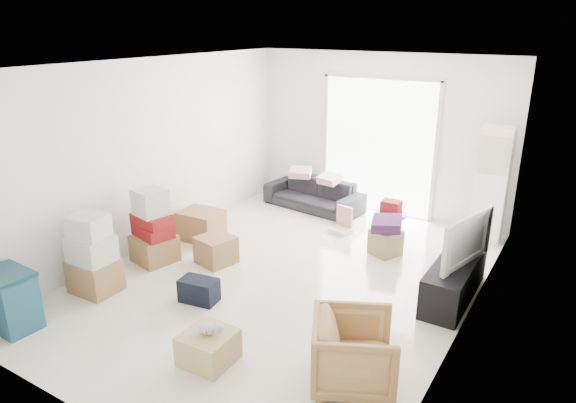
% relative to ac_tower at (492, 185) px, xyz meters
% --- Properties ---
extents(room_shell, '(4.98, 6.48, 3.18)m').
position_rel_ac_tower_xyz_m(room_shell, '(-1.95, -2.65, 0.48)').
color(room_shell, white).
rests_on(room_shell, ground).
extents(sliding_door, '(2.10, 0.04, 2.33)m').
position_rel_ac_tower_xyz_m(sliding_door, '(-1.95, 0.33, 0.37)').
color(sliding_door, white).
rests_on(sliding_door, room_shell).
extents(ac_tower, '(0.45, 0.30, 1.75)m').
position_rel_ac_tower_xyz_m(ac_tower, '(0.00, 0.00, 0.00)').
color(ac_tower, white).
rests_on(ac_tower, room_shell).
extents(tv_console, '(0.43, 1.45, 0.48)m').
position_rel_ac_tower_xyz_m(tv_console, '(0.05, -2.02, -0.63)').
color(tv_console, black).
rests_on(tv_console, room_shell).
extents(television, '(0.84, 1.15, 0.14)m').
position_rel_ac_tower_xyz_m(television, '(0.05, -2.02, -0.32)').
color(television, black).
rests_on(television, tv_console).
extents(sofa, '(1.83, 0.74, 0.70)m').
position_rel_ac_tower_xyz_m(sofa, '(-2.91, -0.15, -0.53)').
color(sofa, black).
rests_on(sofa, room_shell).
extents(pillow_left, '(0.50, 0.45, 0.13)m').
position_rel_ac_tower_xyz_m(pillow_left, '(-3.21, -0.12, -0.11)').
color(pillow_left, '#D89DB3').
rests_on(pillow_left, sofa).
extents(pillow_right, '(0.42, 0.36, 0.13)m').
position_rel_ac_tower_xyz_m(pillow_right, '(-2.59, -0.20, -0.11)').
color(pillow_right, '#D89DB3').
rests_on(pillow_right, sofa).
extents(armchair, '(0.93, 0.95, 0.75)m').
position_rel_ac_tower_xyz_m(armchair, '(-0.32, -4.10, -0.50)').
color(armchair, tan).
rests_on(armchair, room_shell).
extents(storage_bins, '(0.60, 0.43, 0.67)m').
position_rel_ac_tower_xyz_m(storage_bins, '(-3.85, -5.19, -0.54)').
color(storage_bins, navy).
rests_on(storage_bins, room_shell).
extents(box_stack_a, '(0.56, 0.47, 1.00)m').
position_rel_ac_tower_xyz_m(box_stack_a, '(-3.75, -4.18, -0.43)').
color(box_stack_a, '#966D43').
rests_on(box_stack_a, room_shell).
extents(box_stack_b, '(0.64, 0.61, 1.04)m').
position_rel_ac_tower_xyz_m(box_stack_b, '(-3.75, -3.18, -0.42)').
color(box_stack_b, '#966D43').
rests_on(box_stack_b, room_shell).
extents(box_stack_c, '(0.64, 0.54, 0.44)m').
position_rel_ac_tower_xyz_m(box_stack_c, '(-3.72, -2.24, -0.65)').
color(box_stack_c, '#966D43').
rests_on(box_stack_c, room_shell).
extents(loose_box, '(0.54, 0.54, 0.38)m').
position_rel_ac_tower_xyz_m(loose_box, '(-2.99, -2.78, -0.69)').
color(loose_box, '#966D43').
rests_on(loose_box, room_shell).
extents(duffel_bag, '(0.48, 0.33, 0.28)m').
position_rel_ac_tower_xyz_m(duffel_bag, '(-2.50, -3.70, -0.73)').
color(duffel_bag, black).
rests_on(duffel_bag, room_shell).
extents(ottoman, '(0.48, 0.48, 0.36)m').
position_rel_ac_tower_xyz_m(ottoman, '(-1.10, -1.30, -0.69)').
color(ottoman, olive).
rests_on(ottoman, room_shell).
extents(blanket, '(0.50, 0.50, 0.14)m').
position_rel_ac_tower_xyz_m(blanket, '(-1.10, -1.30, -0.44)').
color(blanket, '#471F4E').
rests_on(blanket, ottoman).
extents(kids_table, '(0.48, 0.48, 0.61)m').
position_rel_ac_tower_xyz_m(kids_table, '(-1.26, -0.73, -0.44)').
color(kids_table, '#103BBB').
rests_on(kids_table, room_shell).
extents(toy_walker, '(0.35, 0.32, 0.41)m').
position_rel_ac_tower_xyz_m(toy_walker, '(-1.99, -0.89, -0.76)').
color(toy_walker, silver).
rests_on(toy_walker, room_shell).
extents(wood_crate, '(0.48, 0.48, 0.32)m').
position_rel_ac_tower_xyz_m(wood_crate, '(-1.66, -4.54, -0.72)').
color(wood_crate, tan).
rests_on(wood_crate, room_shell).
extents(plush_bunny, '(0.25, 0.14, 0.13)m').
position_rel_ac_tower_xyz_m(plush_bunny, '(-1.63, -4.53, -0.50)').
color(plush_bunny, '#B2ADA8').
rests_on(plush_bunny, wood_crate).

